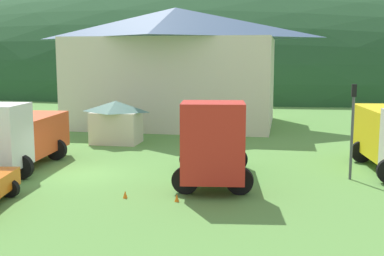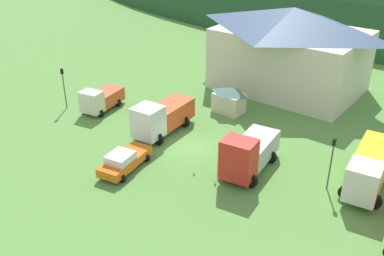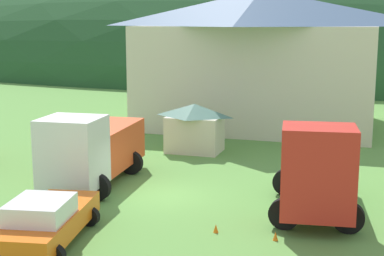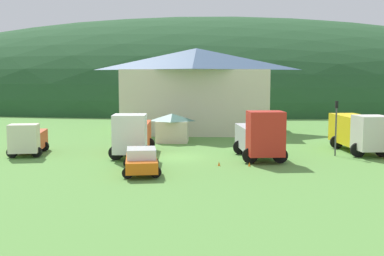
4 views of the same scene
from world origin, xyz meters
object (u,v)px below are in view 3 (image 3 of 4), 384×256
(crane_truck_red, at_px, (316,169))
(traffic_cone_near_pickup, at_px, (216,233))
(depot_building, at_px, (260,57))
(service_pickup_orange, at_px, (47,220))
(traffic_cone_mid_row, at_px, (275,240))
(heavy_rig_white, at_px, (91,148))
(play_shed_cream, at_px, (195,127))

(crane_truck_red, relative_size, traffic_cone_near_pickup, 11.50)
(depot_building, height_order, traffic_cone_near_pickup, depot_building)
(service_pickup_orange, distance_m, traffic_cone_mid_row, 7.51)
(heavy_rig_white, relative_size, traffic_cone_mid_row, 11.67)
(heavy_rig_white, distance_m, traffic_cone_mid_row, 9.71)
(depot_building, distance_m, traffic_cone_near_pickup, 21.57)
(depot_building, height_order, play_shed_cream, depot_building)
(depot_building, distance_m, service_pickup_orange, 24.01)
(play_shed_cream, xyz_separation_m, traffic_cone_near_pickup, (4.37, -11.51, -1.39))
(heavy_rig_white, distance_m, traffic_cone_near_pickup, 7.86)
(play_shed_cream, relative_size, service_pickup_orange, 0.59)
(crane_truck_red, bearing_deg, service_pickup_orange, -61.98)
(depot_building, relative_size, service_pickup_orange, 3.09)
(depot_building, distance_m, crane_truck_red, 18.98)
(crane_truck_red, bearing_deg, heavy_rig_white, -102.32)
(depot_building, height_order, traffic_cone_mid_row, depot_building)
(play_shed_cream, bearing_deg, crane_truck_red, -49.08)
(traffic_cone_near_pickup, bearing_deg, crane_truck_red, 44.85)
(depot_building, xyz_separation_m, service_pickup_orange, (-2.35, -23.57, -3.92))
(service_pickup_orange, relative_size, traffic_cone_mid_row, 8.79)
(play_shed_cream, distance_m, traffic_cone_mid_row, 13.34)
(depot_building, xyz_separation_m, traffic_cone_near_pickup, (2.58, -20.88, -4.75))
(traffic_cone_mid_row, bearing_deg, depot_building, 102.51)
(play_shed_cream, distance_m, crane_truck_red, 11.28)
(crane_truck_red, height_order, traffic_cone_mid_row, crane_truck_red)
(traffic_cone_near_pickup, relative_size, traffic_cone_mid_row, 0.99)
(heavy_rig_white, height_order, traffic_cone_near_pickup, heavy_rig_white)
(heavy_rig_white, distance_m, service_pickup_orange, 6.77)
(heavy_rig_white, relative_size, crane_truck_red, 1.02)
(play_shed_cream, height_order, service_pickup_orange, play_shed_cream)
(traffic_cone_near_pickup, bearing_deg, heavy_rig_white, 150.36)
(depot_building, bearing_deg, crane_truck_red, -72.64)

